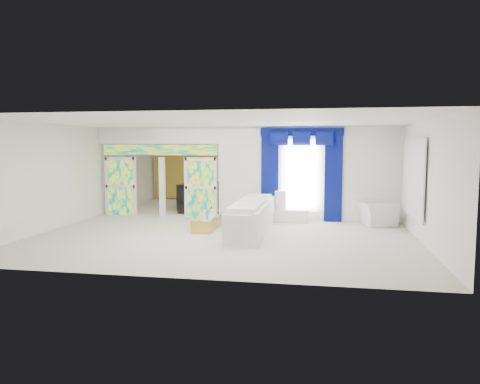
% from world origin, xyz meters
% --- Properties ---
extents(floor, '(12.00, 12.00, 0.00)m').
position_xyz_m(floor, '(0.00, 0.00, 0.00)').
color(floor, '#B7AF9E').
rests_on(floor, ground).
extents(dividing_wall, '(5.70, 0.18, 3.00)m').
position_xyz_m(dividing_wall, '(2.15, 1.00, 1.50)').
color(dividing_wall, white).
rests_on(dividing_wall, ground).
extents(dividing_header, '(4.30, 0.18, 0.55)m').
position_xyz_m(dividing_header, '(-2.85, 1.00, 2.73)').
color(dividing_header, white).
rests_on(dividing_header, dividing_wall).
extents(stained_panel_left, '(0.95, 0.04, 2.00)m').
position_xyz_m(stained_panel_left, '(-4.28, 1.00, 1.00)').
color(stained_panel_left, '#994C3F').
rests_on(stained_panel_left, ground).
extents(stained_panel_right, '(0.95, 0.04, 2.00)m').
position_xyz_m(stained_panel_right, '(-1.42, 1.00, 1.00)').
color(stained_panel_right, '#994C3F').
rests_on(stained_panel_right, ground).
extents(stained_transom, '(4.00, 0.05, 0.35)m').
position_xyz_m(stained_transom, '(-2.85, 1.00, 2.25)').
color(stained_transom, '#994C3F').
rests_on(stained_transom, dividing_header).
extents(window_pane, '(1.00, 0.02, 2.30)m').
position_xyz_m(window_pane, '(1.90, 0.90, 1.45)').
color(window_pane, white).
rests_on(window_pane, dividing_wall).
extents(blue_drape_left, '(0.55, 0.10, 2.80)m').
position_xyz_m(blue_drape_left, '(0.90, 0.87, 1.40)').
color(blue_drape_left, '#030D44').
rests_on(blue_drape_left, ground).
extents(blue_drape_right, '(0.55, 0.10, 2.80)m').
position_xyz_m(blue_drape_right, '(2.90, 0.87, 1.40)').
color(blue_drape_right, '#030D44').
rests_on(blue_drape_right, ground).
extents(blue_pelmet, '(2.60, 0.12, 0.25)m').
position_xyz_m(blue_pelmet, '(1.90, 0.87, 2.82)').
color(blue_pelmet, '#030D44').
rests_on(blue_pelmet, dividing_wall).
extents(wall_mirror, '(0.04, 2.70, 1.90)m').
position_xyz_m(wall_mirror, '(4.94, -1.00, 1.55)').
color(wall_mirror, white).
rests_on(wall_mirror, ground).
extents(gold_curtains, '(9.70, 0.12, 2.90)m').
position_xyz_m(gold_curtains, '(0.00, 5.90, 1.50)').
color(gold_curtains, '#AE8129').
rests_on(gold_curtains, ground).
extents(white_sofa, '(0.87, 4.02, 0.77)m').
position_xyz_m(white_sofa, '(0.67, -1.33, 0.38)').
color(white_sofa, silver).
rests_on(white_sofa, ground).
extents(coffee_table, '(0.55, 1.65, 0.37)m').
position_xyz_m(coffee_table, '(-0.68, -1.03, 0.18)').
color(coffee_table, gold).
rests_on(coffee_table, ground).
extents(console_table, '(1.16, 0.37, 0.39)m').
position_xyz_m(console_table, '(1.57, 0.59, 0.19)').
color(console_table, white).
rests_on(console_table, ground).
extents(table_lamp, '(0.36, 0.36, 0.58)m').
position_xyz_m(table_lamp, '(1.27, 0.59, 0.68)').
color(table_lamp, silver).
rests_on(table_lamp, console_table).
extents(armchair, '(1.19, 1.29, 0.71)m').
position_xyz_m(armchair, '(4.19, 0.45, 0.36)').
color(armchair, silver).
rests_on(armchair, ground).
extents(grand_piano, '(1.57, 1.99, 0.96)m').
position_xyz_m(grand_piano, '(-1.98, 3.39, 0.48)').
color(grand_piano, black).
rests_on(grand_piano, ground).
extents(piano_bench, '(0.96, 0.43, 0.31)m').
position_xyz_m(piano_bench, '(-1.98, 1.79, 0.16)').
color(piano_bench, black).
rests_on(piano_bench, ground).
extents(tv_console, '(0.62, 0.58, 0.81)m').
position_xyz_m(tv_console, '(-4.58, 2.26, 0.41)').
color(tv_console, tan).
rests_on(tv_console, ground).
extents(chandelier, '(0.60, 0.60, 0.60)m').
position_xyz_m(chandelier, '(-2.30, 3.40, 2.65)').
color(chandelier, gold).
rests_on(chandelier, ceiling).
extents(decanters, '(0.19, 0.90, 0.16)m').
position_xyz_m(decanters, '(-0.67, -0.91, 0.43)').
color(decanters, white).
rests_on(decanters, coffee_table).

